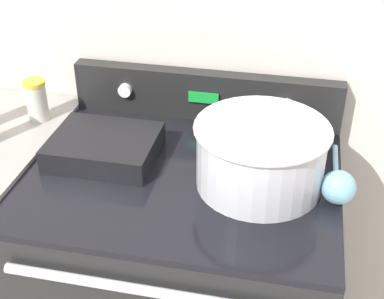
{
  "coord_description": "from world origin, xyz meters",
  "views": [
    {
      "loc": [
        0.26,
        -0.78,
        1.7
      ],
      "look_at": [
        0.02,
        0.34,
        0.97
      ],
      "focal_mm": 50.0,
      "sensor_mm": 36.0,
      "label": 1
    }
  ],
  "objects_px": {
    "mixing_bowl": "(261,152)",
    "spice_jar_yellow_cap": "(37,100)",
    "casserole_dish": "(104,146)",
    "ladle": "(338,186)"
  },
  "relations": [
    {
      "from": "spice_jar_yellow_cap",
      "to": "casserole_dish",
      "type": "bearing_deg",
      "value": -28.67
    },
    {
      "from": "casserole_dish",
      "to": "ladle",
      "type": "relative_size",
      "value": 0.98
    },
    {
      "from": "mixing_bowl",
      "to": "spice_jar_yellow_cap",
      "type": "xyz_separation_m",
      "value": [
        -0.67,
        0.18,
        -0.02
      ]
    },
    {
      "from": "mixing_bowl",
      "to": "spice_jar_yellow_cap",
      "type": "distance_m",
      "value": 0.7
    },
    {
      "from": "ladle",
      "to": "spice_jar_yellow_cap",
      "type": "height_order",
      "value": "spice_jar_yellow_cap"
    },
    {
      "from": "ladle",
      "to": "casserole_dish",
      "type": "bearing_deg",
      "value": 174.46
    },
    {
      "from": "casserole_dish",
      "to": "spice_jar_yellow_cap",
      "type": "relative_size",
      "value": 2.24
    },
    {
      "from": "mixing_bowl",
      "to": "spice_jar_yellow_cap",
      "type": "height_order",
      "value": "mixing_bowl"
    },
    {
      "from": "spice_jar_yellow_cap",
      "to": "mixing_bowl",
      "type": "bearing_deg",
      "value": -14.65
    },
    {
      "from": "mixing_bowl",
      "to": "casserole_dish",
      "type": "xyz_separation_m",
      "value": [
        -0.42,
        0.04,
        -0.06
      ]
    }
  ]
}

